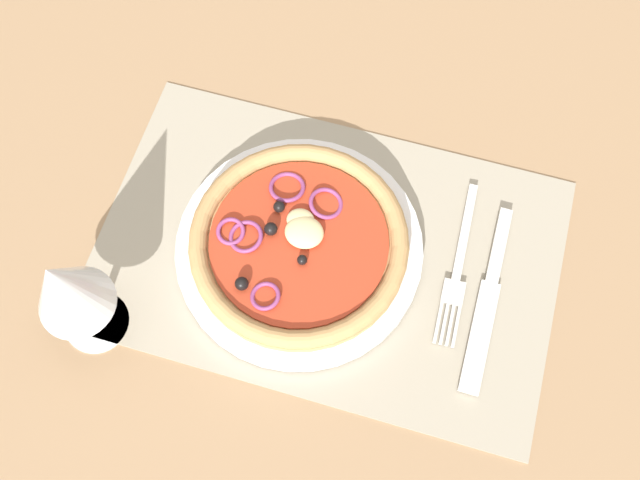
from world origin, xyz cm
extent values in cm
cube|color=#9E7A56|center=(0.00, 0.00, -1.20)|extent=(190.00, 140.00, 2.40)
cube|color=#A39984|center=(0.00, 0.00, 0.20)|extent=(47.00, 30.21, 0.40)
cylinder|color=white|center=(2.79, 0.84, 1.12)|extent=(25.16, 25.16, 1.44)
cylinder|color=tan|center=(2.79, 0.84, 2.34)|extent=(21.98, 21.98, 1.00)
torus|color=tan|center=(2.79, 0.84, 3.20)|extent=(22.03, 22.03, 1.80)
cylinder|color=#B7381E|center=(2.79, 0.84, 2.99)|extent=(18.03, 18.03, 0.30)
ellipsoid|color=beige|center=(2.39, 0.00, 3.70)|extent=(3.74, 3.36, 1.12)
ellipsoid|color=beige|center=(2.47, 0.18, 3.73)|extent=(3.93, 3.53, 1.18)
ellipsoid|color=beige|center=(3.23, -1.24, 3.57)|extent=(2.85, 2.56, 0.85)
ellipsoid|color=beige|center=(2.36, 0.51, 3.50)|extent=(2.42, 2.18, 0.73)
sphere|color=black|center=(6.70, 6.88, 3.82)|extent=(1.36, 1.36, 1.36)
sphere|color=black|center=(5.75, 0.60, 3.82)|extent=(1.35, 1.35, 1.35)
sphere|color=black|center=(5.70, -1.99, 3.74)|extent=(1.19, 1.19, 1.19)
sphere|color=black|center=(1.83, 2.84, 3.65)|extent=(1.02, 1.02, 1.02)
torus|color=#8E3D75|center=(9.61, 1.80, 3.39)|extent=(2.96, 2.96, 1.02)
torus|color=#8E3D75|center=(4.20, 7.32, 3.39)|extent=(3.03, 3.00, 0.93)
torus|color=#8E3D75|center=(1.32, -3.83, 3.39)|extent=(3.60, 3.57, 1.25)
torus|color=#8E3D75|center=(7.97, 1.92, 3.39)|extent=(3.60, 3.55, 1.25)
torus|color=#8E3D75|center=(5.65, -4.49, 3.39)|extent=(3.79, 3.78, 1.09)
cube|color=silver|center=(-13.10, -5.97, 0.62)|extent=(1.28, 11.18, 0.44)
cube|color=silver|center=(-13.33, 0.86, 0.62)|extent=(2.28, 2.59, 0.44)
cube|color=silver|center=(-12.55, 4.31, 0.62)|extent=(0.47, 4.33, 0.44)
cube|color=silver|center=(-13.15, 4.29, 0.62)|extent=(0.47, 4.33, 0.44)
cube|color=silver|center=(-13.75, 4.27, 0.62)|extent=(0.47, 4.33, 0.44)
cube|color=silver|center=(-14.35, 4.25, 0.62)|extent=(0.47, 4.33, 0.44)
cube|color=silver|center=(-16.79, -5.40, 0.71)|extent=(1.31, 8.40, 0.62)
cube|color=silver|center=(-16.78, 4.60, 0.62)|extent=(2.01, 11.60, 0.44)
cylinder|color=silver|center=(19.99, 13.56, 0.20)|extent=(6.40, 6.40, 0.40)
cylinder|color=silver|center=(19.99, 13.56, 3.40)|extent=(0.80, 0.80, 6.00)
cone|color=silver|center=(19.99, 13.56, 10.65)|extent=(7.20, 7.20, 8.50)
cone|color=#4C993D|center=(19.99, 13.56, 9.29)|extent=(4.51, 4.51, 4.98)
camera|label=1|loc=(-7.04, 27.28, 69.75)|focal=40.82mm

